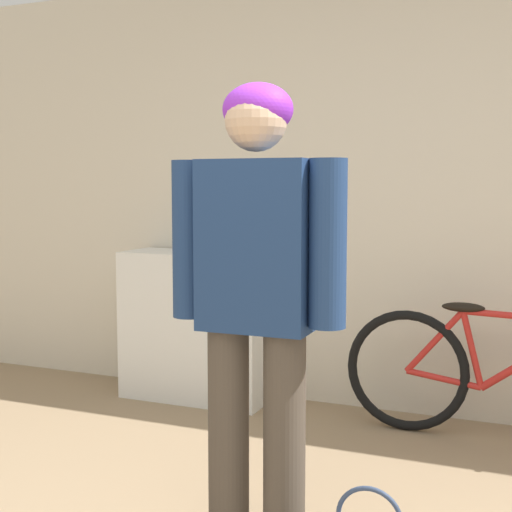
{
  "coord_description": "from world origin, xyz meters",
  "views": [
    {
      "loc": [
        0.69,
        -1.47,
        1.33
      ],
      "look_at": [
        -0.29,
        0.85,
        1.08
      ],
      "focal_mm": 50.0,
      "sensor_mm": 36.0,
      "label": 1
    }
  ],
  "objects": [
    {
      "name": "bicycle",
      "position": [
        0.48,
        2.32,
        0.35
      ],
      "size": [
        1.68,
        0.46,
        0.73
      ],
      "rotation": [
        0.0,
        0.0,
        -0.01
      ],
      "color": "black",
      "rests_on": "ground_plane"
    },
    {
      "name": "banana",
      "position": [
        -1.33,
        2.47,
        0.94
      ],
      "size": [
        0.31,
        0.08,
        0.03
      ],
      "color": "#EAD64C",
      "rests_on": "side_shelf"
    },
    {
      "name": "wall_back",
      "position": [
        0.0,
        2.66,
        1.3
      ],
      "size": [
        8.0,
        0.07,
        2.6
      ],
      "color": "beige",
      "rests_on": "ground_plane"
    },
    {
      "name": "person",
      "position": [
        -0.29,
        0.85,
        0.99
      ],
      "size": [
        0.66,
        0.24,
        1.69
      ],
      "rotation": [
        0.0,
        0.0,
        0.02
      ],
      "color": "#4C4238",
      "rests_on": "ground_plane"
    },
    {
      "name": "side_shelf",
      "position": [
        -1.36,
        2.42,
        0.46
      ],
      "size": [
        0.92,
        0.39,
        0.92
      ],
      "color": "white",
      "rests_on": "ground_plane"
    }
  ]
}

